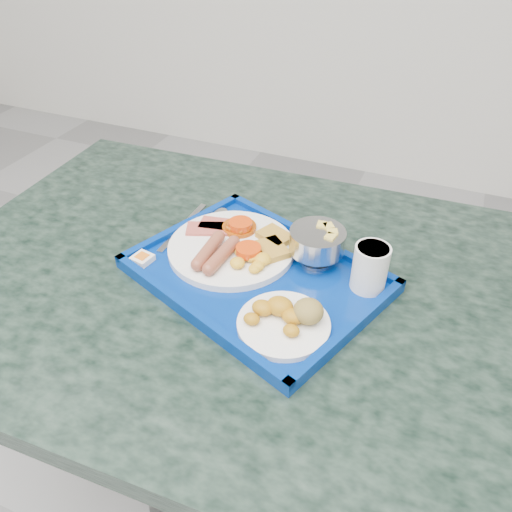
{
  "coord_description": "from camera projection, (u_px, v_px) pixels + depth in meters",
  "views": [
    {
      "loc": [
        0.42,
        0.32,
        1.41
      ],
      "look_at": [
        0.14,
        0.98,
        0.85
      ],
      "focal_mm": 35.0,
      "sensor_mm": 36.0,
      "label": 1
    }
  ],
  "objects": [
    {
      "name": "table",
      "position": [
        256.0,
        353.0,
        1.06
      ],
      "size": [
        1.3,
        0.89,
        0.8
      ],
      "rotation": [
        0.0,
        0.0,
        0.03
      ],
      "color": "slate",
      "rests_on": "floor"
    },
    {
      "name": "tray",
      "position": [
        256.0,
        275.0,
        0.94
      ],
      "size": [
        0.53,
        0.46,
        0.03
      ],
      "rotation": [
        0.0,
        0.0,
        -0.37
      ],
      "color": "navy",
      "rests_on": "table"
    },
    {
      "name": "main_plate",
      "position": [
        235.0,
        247.0,
        0.98
      ],
      "size": [
        0.25,
        0.25,
        0.04
      ],
      "rotation": [
        0.0,
        0.0,
        -0.12
      ],
      "color": "white",
      "rests_on": "tray"
    },
    {
      "name": "bread_plate",
      "position": [
        287.0,
        318.0,
        0.82
      ],
      "size": [
        0.15,
        0.15,
        0.05
      ],
      "rotation": [
        0.0,
        0.0,
        0.04
      ],
      "color": "white",
      "rests_on": "tray"
    },
    {
      "name": "fruit_bowl",
      "position": [
        318.0,
        241.0,
        0.93
      ],
      "size": [
        0.11,
        0.11,
        0.07
      ],
      "color": "#AEAEB0",
      "rests_on": "tray"
    },
    {
      "name": "juice_cup",
      "position": [
        370.0,
        266.0,
        0.87
      ],
      "size": [
        0.06,
        0.06,
        0.09
      ],
      "color": "white",
      "rests_on": "tray"
    },
    {
      "name": "spoon",
      "position": [
        212.0,
        218.0,
        1.07
      ],
      "size": [
        0.08,
        0.18,
        0.01
      ],
      "rotation": [
        0.0,
        0.0,
        0.31
      ],
      "color": "#AEAEB0",
      "rests_on": "tray"
    },
    {
      "name": "knife",
      "position": [
        183.0,
        227.0,
        1.05
      ],
      "size": [
        0.01,
        0.19,
        0.0
      ],
      "primitive_type": "cube",
      "rotation": [
        0.0,
        0.0,
        0.0
      ],
      "color": "#AEAEB0",
      "rests_on": "tray"
    },
    {
      "name": "jam_packet",
      "position": [
        142.0,
        259.0,
        0.96
      ],
      "size": [
        0.04,
        0.04,
        0.01
      ],
      "rotation": [
        0.0,
        0.0,
        -0.18
      ],
      "color": "white",
      "rests_on": "tray"
    }
  ]
}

